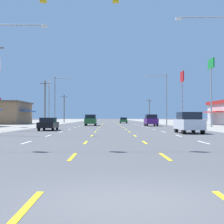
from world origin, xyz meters
TOP-DOWN VIEW (x-y plane):
  - ground_plane at (0.00, 66.00)m, footprint 572.00×572.00m
  - lane_markings at (0.00, 104.50)m, footprint 10.64×227.60m
  - signal_span_wire at (-0.66, 10.74)m, footprint 25.41×0.53m
  - suv_far_right_nearest at (7.10, 26.36)m, footprint 1.98×4.90m
  - sedan_far_left_near at (-7.24, 33.56)m, footprint 1.80×4.50m
  - suv_far_right_mid at (6.86, 53.60)m, footprint 1.98×4.90m
  - suv_inner_left_midfar at (-3.59, 56.17)m, footprint 1.98×4.90m
  - sedan_inner_right_far at (3.33, 81.56)m, footprint 1.80×4.50m
  - pole_sign_left_row_2 at (-14.69, 77.66)m, footprint 0.24×1.73m
  - pole_sign_right_row_1 at (15.29, 46.92)m, footprint 0.24×2.76m
  - pole_sign_right_row_2 at (14.68, 65.14)m, footprint 0.24×2.74m
  - streetlight_left_row_1 at (-9.80, 57.15)m, footprint 3.49×0.26m
  - streetlight_right_row_1 at (9.74, 57.15)m, footprint 4.05×0.26m
  - utility_pole_left_row_1 at (-13.52, 65.93)m, footprint 2.20×0.26m
  - utility_pole_left_row_2 at (-13.21, 94.57)m, footprint 2.20×0.26m
  - utility_pole_right_row_3 at (14.63, 122.34)m, footprint 2.20×0.26m

SIDE VIEW (x-z plane):
  - ground_plane at x=0.00m, z-range 0.00..0.00m
  - lane_markings at x=0.00m, z-range 0.00..0.01m
  - sedan_far_left_near at x=-7.24m, z-range 0.03..1.49m
  - sedan_inner_right_far at x=3.33m, z-range 0.03..1.49m
  - suv_far_right_nearest at x=7.10m, z-range 0.04..2.02m
  - suv_far_right_mid at x=6.86m, z-range 0.04..2.02m
  - suv_inner_left_midfar at x=-3.59m, z-range 0.04..2.02m
  - utility_pole_left_row_2 at x=-13.21m, z-range 0.19..8.20m
  - utility_pole_right_row_3 at x=14.63m, z-range 0.19..8.43m
  - utility_pole_left_row_1 at x=-13.52m, z-range 0.19..9.29m
  - streetlight_left_row_1 at x=-9.80m, z-range 0.68..9.51m
  - signal_span_wire at x=-0.66m, z-range 0.63..10.07m
  - streetlight_right_row_1 at x=9.74m, z-range 0.76..10.20m
  - pole_sign_left_row_2 at x=-14.69m, z-range 2.27..12.71m
  - pole_sign_right_row_1 at x=15.29m, z-range 2.87..13.31m
  - pole_sign_right_row_2 at x=14.68m, z-range 3.11..13.98m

